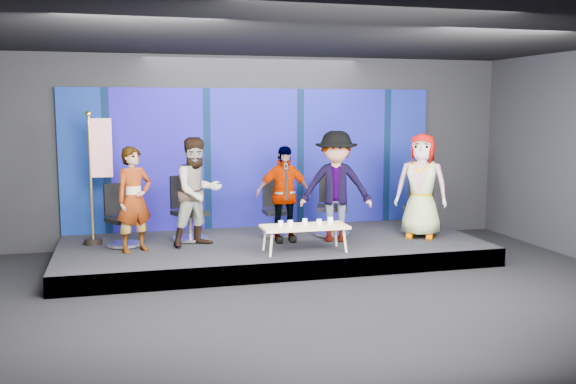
# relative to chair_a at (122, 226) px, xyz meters

# --- Properties ---
(ground) EXTENTS (10.00, 10.00, 0.00)m
(ground) POSITION_rel_chair_a_xyz_m (2.45, -2.77, -0.64)
(ground) COLOR black
(ground) RESTS_ON ground
(room_walls) EXTENTS (10.02, 8.02, 3.51)m
(room_walls) POSITION_rel_chair_a_xyz_m (2.45, -2.77, 1.79)
(room_walls) COLOR black
(room_walls) RESTS_ON ground
(riser) EXTENTS (7.00, 3.00, 0.30)m
(riser) POSITION_rel_chair_a_xyz_m (2.45, -0.27, -0.49)
(riser) COLOR black
(riser) RESTS_ON ground
(backdrop) EXTENTS (7.00, 0.08, 2.60)m
(backdrop) POSITION_rel_chair_a_xyz_m (2.45, 1.18, 0.96)
(backdrop) COLOR #072153
(backdrop) RESTS_ON riser
(chair_a) EXTENTS (0.78, 0.78, 1.02)m
(chair_a) POSITION_rel_chair_a_xyz_m (0.00, 0.00, 0.00)
(chair_a) COLOR silver
(chair_a) RESTS_ON riser
(panelist_a) EXTENTS (0.72, 0.63, 1.65)m
(panelist_a) POSITION_rel_chair_a_xyz_m (0.19, -0.46, 0.49)
(panelist_a) COLOR black
(panelist_a) RESTS_ON riser
(chair_b) EXTENTS (0.81, 0.81, 1.10)m
(chair_b) POSITION_rel_chair_a_xyz_m (1.10, 0.21, 0.03)
(chair_b) COLOR silver
(chair_b) RESTS_ON riser
(panelist_b) EXTENTS (1.05, 0.95, 1.78)m
(panelist_b) POSITION_rel_chair_a_xyz_m (1.20, -0.28, 0.55)
(panelist_b) COLOR black
(panelist_b) RESTS_ON riser
(chair_c) EXTENTS (0.57, 0.57, 1.00)m
(chair_c) POSITION_rel_chair_a_xyz_m (2.64, 0.19, -0.01)
(chair_c) COLOR silver
(chair_c) RESTS_ON riser
(panelist_c) EXTENTS (0.95, 0.40, 1.62)m
(panelist_c) POSITION_rel_chair_a_xyz_m (2.64, -0.31, 0.47)
(panelist_c) COLOR black
(panelist_c) RESTS_ON riser
(chair_d) EXTENTS (0.83, 0.83, 1.15)m
(chair_d) POSITION_rel_chair_a_xyz_m (3.60, -0.01, 0.04)
(chair_d) COLOR silver
(chair_d) RESTS_ON riser
(panelist_d) EXTENTS (1.37, 1.05, 1.87)m
(panelist_d) POSITION_rel_chair_a_xyz_m (3.50, -0.51, 0.60)
(panelist_d) COLOR black
(panelist_d) RESTS_ON riser
(chair_e) EXTENTS (0.87, 0.87, 1.12)m
(chair_e) POSITION_rel_chair_a_xyz_m (5.23, -0.14, 0.03)
(chair_e) COLOR silver
(chair_e) RESTS_ON riser
(panelist_e) EXTENTS (1.06, 0.97, 1.81)m
(panelist_e) POSITION_rel_chair_a_xyz_m (5.02, -0.60, 0.57)
(panelist_e) COLOR black
(panelist_e) RESTS_ON riser
(coffee_table) EXTENTS (1.35, 0.58, 0.41)m
(coffee_table) POSITION_rel_chair_a_xyz_m (2.76, -1.15, 0.05)
(coffee_table) COLOR tan
(coffee_table) RESTS_ON riser
(mug_a) EXTENTS (0.08, 0.08, 0.09)m
(mug_a) POSITION_rel_chair_a_xyz_m (2.38, -1.12, 0.12)
(mug_a) COLOR silver
(mug_a) RESTS_ON coffee_table
(mug_b) EXTENTS (0.08, 0.08, 0.10)m
(mug_b) POSITION_rel_chair_a_xyz_m (2.52, -1.20, 0.13)
(mug_b) COLOR silver
(mug_b) RESTS_ON coffee_table
(mug_c) EXTENTS (0.08, 0.08, 0.09)m
(mug_c) POSITION_rel_chair_a_xyz_m (2.79, -1.07, 0.13)
(mug_c) COLOR silver
(mug_c) RESTS_ON coffee_table
(mug_d) EXTENTS (0.08, 0.08, 0.10)m
(mug_d) POSITION_rel_chair_a_xyz_m (2.99, -1.19, 0.13)
(mug_d) COLOR silver
(mug_d) RESTS_ON coffee_table
(mug_e) EXTENTS (0.09, 0.09, 0.10)m
(mug_e) POSITION_rel_chair_a_xyz_m (3.21, -1.09, 0.13)
(mug_e) COLOR silver
(mug_e) RESTS_ON coffee_table
(flag_stand) EXTENTS (0.50, 0.29, 2.19)m
(flag_stand) POSITION_rel_chair_a_xyz_m (-0.36, 0.25, 0.83)
(flag_stand) COLOR black
(flag_stand) RESTS_ON riser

